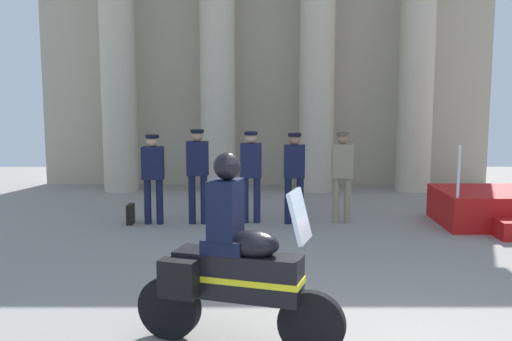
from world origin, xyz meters
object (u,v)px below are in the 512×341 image
object	(u,v)px
officer_in_row_3	(292,171)
motorcycle_with_rider	(228,267)
officer_in_row_1	(195,169)
officer_in_row_4	(339,170)
officer_in_row_0	(150,172)
briefcase_on_ground	(128,214)
officer_in_row_2	(248,169)

from	to	relation	value
officer_in_row_3	motorcycle_with_rider	world-z (taller)	motorcycle_with_rider
officer_in_row_3	motorcycle_with_rider	xyz separation A→B (m)	(-0.94, -5.29, -0.19)
officer_in_row_1	officer_in_row_4	bearing A→B (deg)	-174.05
officer_in_row_0	officer_in_row_3	world-z (taller)	officer_in_row_3
officer_in_row_0	briefcase_on_ground	xyz separation A→B (m)	(-0.43, 0.01, -0.79)
officer_in_row_1	motorcycle_with_rider	bearing A→B (deg)	102.15
officer_in_row_0	officer_in_row_4	xyz separation A→B (m)	(3.46, 0.14, 0.02)
officer_in_row_3	motorcycle_with_rider	bearing A→B (deg)	83.29
officer_in_row_0	motorcycle_with_rider	xyz separation A→B (m)	(1.63, -5.27, -0.17)
officer_in_row_1	officer_in_row_2	distance (m)	0.97
motorcycle_with_rider	officer_in_row_0	bearing A→B (deg)	124.81
officer_in_row_2	officer_in_row_3	size ratio (longest dim) A/B	1.01
motorcycle_with_rider	briefcase_on_ground	bearing A→B (deg)	128.95
officer_in_row_0	officer_in_row_1	distance (m)	0.81
officer_in_row_2	officer_in_row_1	bearing A→B (deg)	8.78
officer_in_row_1	officer_in_row_2	xyz separation A→B (m)	(0.97, 0.09, -0.03)
officer_in_row_2	briefcase_on_ground	world-z (taller)	officer_in_row_2
motorcycle_with_rider	briefcase_on_ground	distance (m)	5.71
officer_in_row_2	motorcycle_with_rider	world-z (taller)	motorcycle_with_rider
officer_in_row_1	officer_in_row_4	size ratio (longest dim) A/B	1.03
officer_in_row_1	briefcase_on_ground	xyz separation A→B (m)	(-1.24, -0.01, -0.85)
officer_in_row_4	motorcycle_with_rider	size ratio (longest dim) A/B	0.83
officer_in_row_0	officer_in_row_2	xyz separation A→B (m)	(1.78, 0.11, 0.03)
officer_in_row_1	officer_in_row_3	distance (m)	1.76
officer_in_row_2	motorcycle_with_rider	xyz separation A→B (m)	(-0.15, -5.38, -0.20)
officer_in_row_2	officer_in_row_3	world-z (taller)	officer_in_row_2
officer_in_row_3	briefcase_on_ground	bearing A→B (deg)	3.47
officer_in_row_2	briefcase_on_ground	distance (m)	2.36
officer_in_row_0	officer_in_row_2	bearing A→B (deg)	-173.11
officer_in_row_0	officer_in_row_4	size ratio (longest dim) A/B	0.98
officer_in_row_0	motorcycle_with_rider	world-z (taller)	motorcycle_with_rider
officer_in_row_2	motorcycle_with_rider	distance (m)	5.39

